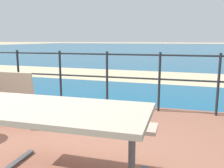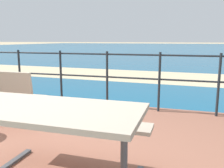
# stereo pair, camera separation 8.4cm
# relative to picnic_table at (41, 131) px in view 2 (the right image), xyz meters

# --- Properties ---
(sea_water) EXTENTS (90.00, 90.00, 0.01)m
(sea_water) POSITION_rel_picnic_table_xyz_m (-0.38, 40.43, -0.66)
(sea_water) COLOR #145B84
(sea_water) RESTS_ON ground
(beach_strip) EXTENTS (54.08, 5.48, 0.01)m
(beach_strip) POSITION_rel_picnic_table_xyz_m (-0.38, 7.36, -0.66)
(beach_strip) COLOR beige
(beach_strip) RESTS_ON ground
(picnic_table) EXTENTS (1.56, 1.44, 0.79)m
(picnic_table) POSITION_rel_picnic_table_xyz_m (0.00, 0.00, 0.00)
(picnic_table) COLOR tan
(picnic_table) RESTS_ON patio_paving
(railing_fence) EXTENTS (5.94, 0.04, 1.08)m
(railing_fence) POSITION_rel_picnic_table_xyz_m (-0.38, 2.80, 0.06)
(railing_fence) COLOR #1E2328
(railing_fence) RESTS_ON patio_paving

